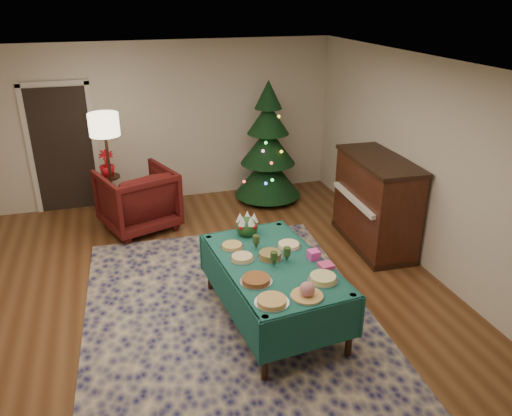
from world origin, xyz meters
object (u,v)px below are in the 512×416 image
object	(u,v)px
side_table	(111,196)
potted_plant	(107,169)
buffet_table	(273,274)
christmas_tree	(268,148)
piano	(375,203)
floor_lamp	(105,132)
armchair	(137,197)
gift_box	(314,255)

from	to	relation	value
side_table	potted_plant	distance (m)	0.46
buffet_table	christmas_tree	bearing A→B (deg)	73.01
potted_plant	piano	xyz separation A→B (m)	(3.60, -2.20, -0.15)
christmas_tree	piano	world-z (taller)	christmas_tree
floor_lamp	piano	xyz separation A→B (m)	(3.57, -1.67, -0.89)
buffet_table	armchair	xyz separation A→B (m)	(-1.23, 2.86, -0.06)
piano	side_table	bearing A→B (deg)	148.63
buffet_table	armchair	world-z (taller)	armchair
buffet_table	potted_plant	size ratio (longest dim) A/B	4.63
gift_box	armchair	bearing A→B (deg)	120.06
armchair	piano	xyz separation A→B (m)	(3.21, -1.54, 0.12)
gift_box	floor_lamp	bearing A→B (deg)	123.87
gift_box	armchair	xyz separation A→B (m)	(-1.68, 2.90, -0.26)
christmas_tree	armchair	bearing A→B (deg)	-166.93
floor_lamp	potted_plant	distance (m)	0.91
buffet_table	gift_box	distance (m)	0.49
floor_lamp	armchair	bearing A→B (deg)	-20.58
christmas_tree	piano	distance (m)	2.29
side_table	potted_plant	xyz separation A→B (m)	(0.00, 0.00, 0.46)
potted_plant	armchair	bearing A→B (deg)	-58.99
christmas_tree	buffet_table	bearing A→B (deg)	-106.99
side_table	christmas_tree	size ratio (longest dim) A/B	0.32
buffet_table	side_table	xyz separation A→B (m)	(-1.63, 3.52, -0.26)
potted_plant	christmas_tree	size ratio (longest dim) A/B	0.20
floor_lamp	side_table	distance (m)	1.31
gift_box	side_table	bearing A→B (deg)	120.23
gift_box	floor_lamp	xyz separation A→B (m)	(-2.04, 3.04, 0.75)
potted_plant	piano	distance (m)	4.22
floor_lamp	potted_plant	world-z (taller)	floor_lamp
floor_lamp	potted_plant	xyz separation A→B (m)	(-0.04, 0.53, -0.74)
gift_box	armchair	distance (m)	3.36
buffet_table	floor_lamp	distance (m)	3.52
side_table	christmas_tree	xyz separation A→B (m)	(2.66, -0.13, 0.62)
armchair	christmas_tree	size ratio (longest dim) A/B	0.50
buffet_table	armchair	size ratio (longest dim) A/B	1.89
gift_box	piano	xyz separation A→B (m)	(1.53, 1.37, -0.14)
gift_box	floor_lamp	size ratio (longest dim) A/B	0.07
christmas_tree	piano	xyz separation A→B (m)	(0.94, -2.06, -0.30)
floor_lamp	piano	size ratio (longest dim) A/B	1.16
potted_plant	christmas_tree	distance (m)	2.67
floor_lamp	side_table	world-z (taller)	floor_lamp
buffet_table	potted_plant	distance (m)	3.89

